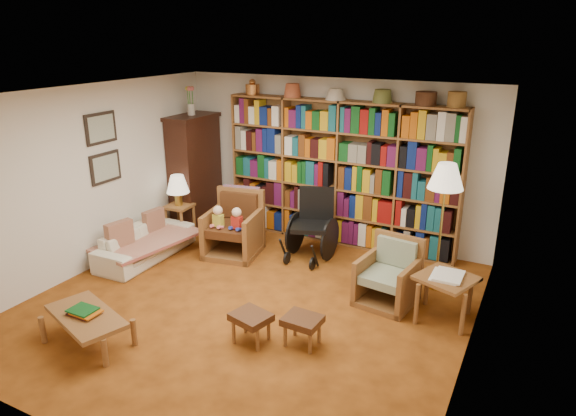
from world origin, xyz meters
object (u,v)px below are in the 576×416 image
Objects in this scene: floor_lamp at (446,182)px; footstool_a at (251,319)px; side_table_lamp at (180,213)px; footstool_b at (302,322)px; armchair_leather at (237,228)px; side_table_papers at (446,283)px; wheelchair at (312,226)px; coffee_table at (86,318)px; sofa at (146,243)px; armchair_sage at (389,277)px.

floor_lamp reaches higher than footstool_a.
footstool_b is at bearing -31.19° from side_table_lamp.
armchair_leather is 2.05× the size of footstool_a.
armchair_leather reaches higher than side_table_papers.
wheelchair reaches higher than side_table_papers.
floor_lamp is 2.49m from footstool_b.
floor_lamp is 3.56× the size of footstool_a.
floor_lamp is 4.13× the size of footstool_b.
coffee_table is at bearing -91.92° from armchair_leather.
footstool_a is at bearing -158.57° from footstool_b.
wheelchair is at bearing 156.53° from side_table_papers.
armchair_leather is (1.07, 0.79, 0.15)m from sofa.
armchair_leather is at bearing -175.22° from floor_lamp.
footstool_b is (3.09, -1.87, -0.12)m from side_table_lamp.
wheelchair is 2.28m from footstool_b.
armchair_leather is at bearing -161.20° from wheelchair.
wheelchair is 0.63× the size of floor_lamp.
sofa is 2.43m from wheelchair.
armchair_sage is at bearing -8.16° from side_table_lamp.
sofa is at bearing 116.31° from coffee_table.
armchair_sage is 1.08× the size of side_table_papers.
sofa is 2.20m from coffee_table.
footstool_a is at bearing -81.34° from wheelchair.
side_table_papers is at bearing -8.83° from side_table_lamp.
floor_lamp reaches higher than armchair_sage.
armchair_sage is at bearing 56.35° from footstool_a.
armchair_sage is 1.58m from wheelchair.
floor_lamp is at bearing 4.78° from armchair_leather.
side_table_lamp is at bearing 148.81° from footstool_b.
footstool_b is at bearing -42.15° from armchair_leather.
side_table_papers is 1.61× the size of footstool_a.
coffee_table is (-2.01, -1.02, 0.05)m from footstool_b.
armchair_leather is at bearing 137.85° from footstool_b.
floor_lamp is 4.37m from coffee_table.
sofa is 1.67× the size of armchair_leather.
side_table_papers is 3.92m from coffee_table.
side_table_lamp is 0.55× the size of armchair_leather.
floor_lamp is at bearing 55.90° from footstool_a.
sofa is 2.73m from footstool_a.
wheelchair is at bearing 18.80° from armchair_leather.
side_table_lamp is 0.32× the size of floor_lamp.
armchair_sage is 3.48m from coffee_table.
wheelchair is at bearing 176.23° from floor_lamp.
wheelchair is at bearing 151.56° from armchair_sage.
side_table_papers is (2.07, -0.90, -0.01)m from wheelchair.
armchair_sage is at bearing -8.99° from armchair_leather.
side_table_papers reaches higher than coffee_table.
armchair_sage is 0.49× the size of floor_lamp.
floor_lamp is at bearing 45.23° from coffee_table.
footstool_b is at bearing 21.43° from footstool_a.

